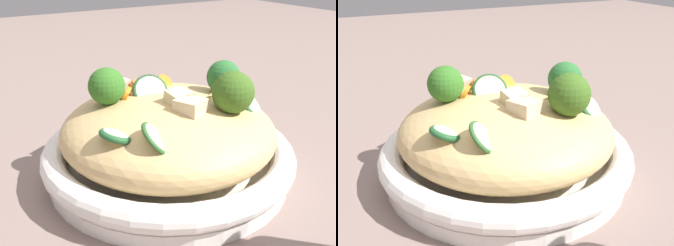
% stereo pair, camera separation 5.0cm
% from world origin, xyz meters
% --- Properties ---
extents(ground_plane, '(3.00, 3.00, 0.00)m').
position_xyz_m(ground_plane, '(0.00, 0.00, 0.00)').
color(ground_plane, gray).
extents(serving_bowl, '(0.32, 0.32, 0.05)m').
position_xyz_m(serving_bowl, '(0.00, 0.00, 0.02)').
color(serving_bowl, white).
rests_on(serving_bowl, ground_plane).
extents(noodle_heap, '(0.27, 0.27, 0.10)m').
position_xyz_m(noodle_heap, '(-0.00, 0.00, 0.06)').
color(noodle_heap, tan).
rests_on(noodle_heap, serving_bowl).
extents(broccoli_florets, '(0.19, 0.15, 0.06)m').
position_xyz_m(broccoli_florets, '(-0.02, 0.02, 0.12)').
color(broccoli_florets, '#9AB472').
rests_on(broccoli_florets, serving_bowl).
extents(carrot_coins, '(0.16, 0.13, 0.03)m').
position_xyz_m(carrot_coins, '(-0.01, -0.02, 0.11)').
color(carrot_coins, orange).
rests_on(carrot_coins, serving_bowl).
extents(zucchini_slices, '(0.23, 0.15, 0.05)m').
position_xyz_m(zucchini_slices, '(0.01, 0.03, 0.10)').
color(zucchini_slices, beige).
rests_on(zucchini_slices, serving_bowl).
extents(chicken_chunks, '(0.09, 0.16, 0.03)m').
position_xyz_m(chicken_chunks, '(0.02, -0.01, 0.11)').
color(chicken_chunks, beige).
rests_on(chicken_chunks, serving_bowl).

